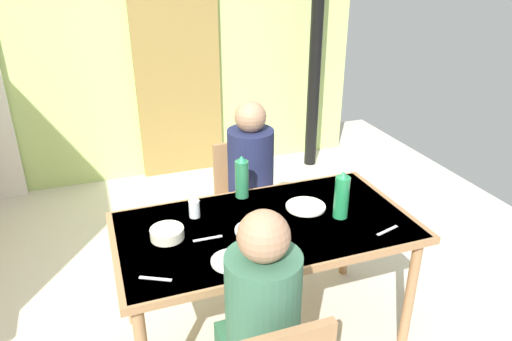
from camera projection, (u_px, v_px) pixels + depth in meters
ground_plane at (188, 331)px, 2.84m from camera, size 6.04×6.04×0.00m
wall_back at (121, 27)px, 4.21m from camera, size 4.51×0.10×2.88m
door_wooden at (178, 74)px, 4.46m from camera, size 0.80×0.05×2.00m
stove_pipe_column at (317, 23)px, 4.44m from camera, size 0.12×0.12×2.88m
dining_table at (265, 236)px, 2.55m from camera, size 1.58×0.83×0.74m
chair_far_diner at (245, 196)px, 3.32m from camera, size 0.40×0.40×0.87m
person_near_diner at (262, 307)px, 1.88m from camera, size 0.30×0.37×0.77m
person_far_diner at (251, 167)px, 3.08m from camera, size 0.30×0.37×0.77m
water_bottle_green_near at (242, 178)px, 2.75m from camera, size 0.08×0.08×0.26m
water_bottle_green_far at (342, 196)px, 2.54m from camera, size 0.08×0.08×0.27m
serving_bowl_center at (167, 233)px, 2.39m from camera, size 0.17×0.17×0.05m
dinner_plate_near_left at (256, 230)px, 2.46m from camera, size 0.22×0.22×0.01m
dinner_plate_near_right at (306, 207)px, 2.68m from camera, size 0.23×0.23×0.01m
dinner_plate_far_center at (232, 261)px, 2.21m from camera, size 0.19×0.19×0.01m
drinking_glass_by_near_diner at (194, 209)px, 2.57m from camera, size 0.06×0.06×0.10m
cutlery_knife_near at (155, 279)px, 2.10m from camera, size 0.14×0.08×0.00m
cutlery_fork_near at (387, 230)px, 2.46m from camera, size 0.15×0.06×0.00m
cutlery_knife_far at (208, 238)px, 2.39m from camera, size 0.15×0.02×0.00m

